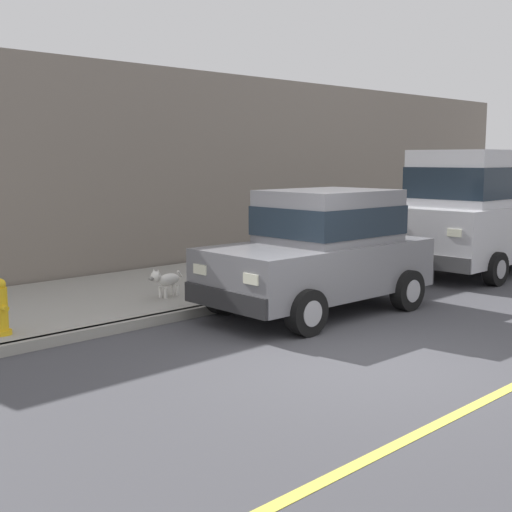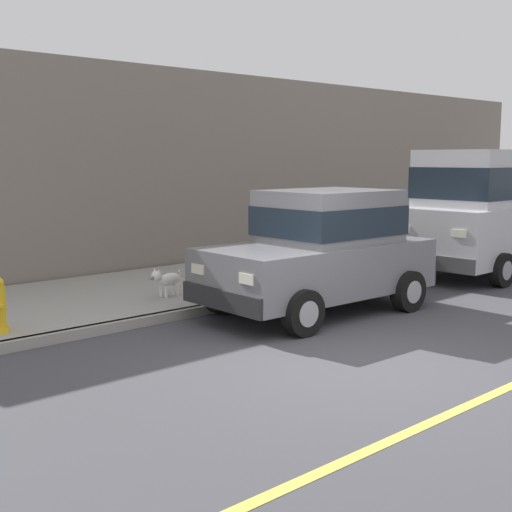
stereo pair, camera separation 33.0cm
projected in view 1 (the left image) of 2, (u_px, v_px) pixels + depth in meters
ground_plane at (370, 361)px, 8.05m from camera, size 80.00×80.00×0.00m
curb at (198, 311)px, 10.31m from camera, size 0.16×64.00×0.14m
sidewalk at (131, 294)px, 11.60m from camera, size 3.60×64.00×0.14m
lane_centre_line at (498, 394)px, 6.91m from camera, size 0.12×57.60×0.01m
car_grey_hatchback at (322, 249)px, 10.50m from camera, size 2.02×3.84×1.88m
car_silver_van at (488, 205)px, 14.27m from camera, size 2.17×4.92×2.52m
dog_white at (166, 280)px, 10.96m from camera, size 0.27×0.75×0.49m
fire_hydrant at (1, 309)px, 8.63m from camera, size 0.34×0.24×0.72m
building_facade at (275, 169)px, 16.67m from camera, size 0.50×20.00×4.21m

